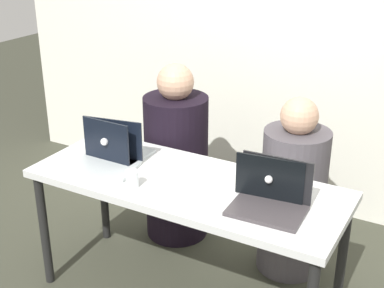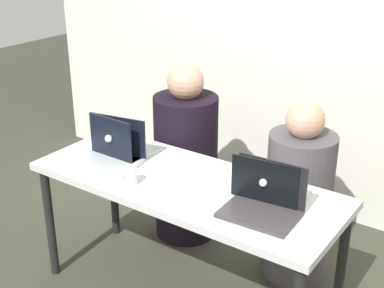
{
  "view_description": "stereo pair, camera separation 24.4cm",
  "coord_description": "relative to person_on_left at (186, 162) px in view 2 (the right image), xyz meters",
  "views": [
    {
      "loc": [
        1.21,
        -2.1,
        1.98
      ],
      "look_at": [
        0.0,
        0.06,
        0.91
      ],
      "focal_mm": 50.0,
      "sensor_mm": 36.0,
      "label": 1
    },
    {
      "loc": [
        1.42,
        -1.97,
        1.98
      ],
      "look_at": [
        0.0,
        0.06,
        0.91
      ],
      "focal_mm": 50.0,
      "sensor_mm": 36.0,
      "label": 2
    }
  ],
  "objects": [
    {
      "name": "back_wall",
      "position": [
        0.39,
        0.81,
        0.82
      ],
      "size": [
        4.5,
        0.1,
        2.68
      ],
      "primitive_type": "cube",
      "color": "silver",
      "rests_on": "ground"
    },
    {
      "name": "desk",
      "position": [
        0.39,
        -0.56,
        0.14
      ],
      "size": [
        1.64,
        0.64,
        0.73
      ],
      "color": "silver",
      "rests_on": "ground"
    },
    {
      "name": "person_on_left",
      "position": [
        0.0,
        0.0,
        0.0
      ],
      "size": [
        0.46,
        0.46,
        1.16
      ],
      "rotation": [
        0.0,
        0.0,
        3.29
      ],
      "color": "black",
      "rests_on": "ground"
    },
    {
      "name": "person_on_right",
      "position": [
        0.78,
        0.0,
        -0.04
      ],
      "size": [
        0.41,
        0.41,
        1.08
      ],
      "rotation": [
        0.0,
        0.0,
        3.05
      ],
      "color": "#49444A",
      "rests_on": "ground"
    },
    {
      "name": "laptop_front_left",
      "position": [
        -0.07,
        -0.61,
        0.27
      ],
      "size": [
        0.39,
        0.31,
        0.24
      ],
      "rotation": [
        0.0,
        0.0,
        0.18
      ],
      "color": "#B0B8B9",
      "rests_on": "desk"
    },
    {
      "name": "laptop_front_right",
      "position": [
        0.87,
        -0.61,
        0.26
      ],
      "size": [
        0.35,
        0.28,
        0.23
      ],
      "rotation": [
        0.0,
        0.0,
        0.04
      ],
      "color": "#3B3638",
      "rests_on": "desk"
    },
    {
      "name": "laptop_back_right",
      "position": [
        0.83,
        -0.48,
        0.26
      ],
      "size": [
        0.35,
        0.28,
        0.23
      ],
      "rotation": [
        0.0,
        0.0,
        3.25
      ],
      "color": "silver",
      "rests_on": "desk"
    },
    {
      "name": "laptop_back_left",
      "position": [
        -0.09,
        -0.5,
        0.27
      ],
      "size": [
        0.3,
        0.29,
        0.25
      ],
      "rotation": [
        0.0,
        0.0,
        3.12
      ],
      "color": "#AEB9BB",
      "rests_on": "desk"
    },
    {
      "name": "water_glass_left",
      "position": [
        0.19,
        -0.75,
        0.25
      ],
      "size": [
        0.06,
        0.06,
        0.09
      ],
      "color": "white",
      "rests_on": "desk"
    }
  ]
}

